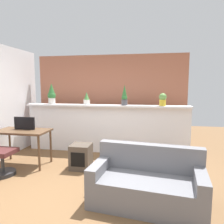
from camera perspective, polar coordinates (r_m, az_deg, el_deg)
ground_plane at (r=3.66m, az=-8.53°, el=-20.22°), size 12.00×12.00×0.00m
divider_wall at (r=5.29m, az=-1.71°, el=-4.73°), size 4.06×0.16×1.17m
plant_shelf at (r=5.16m, az=-1.82°, el=1.75°), size 4.06×0.32×0.04m
brick_wall_behind at (r=5.78m, az=-0.51°, el=2.95°), size 4.06×0.10×2.50m
potted_plant_0 at (r=5.65m, az=-16.10°, el=4.71°), size 0.21×0.21×0.53m
potted_plant_1 at (r=5.30m, az=-6.91°, el=3.57°), size 0.16×0.16×0.31m
potted_plant_2 at (r=5.04m, az=3.41°, el=4.30°), size 0.14×0.14×0.49m
potted_plant_3 at (r=5.03m, az=13.63°, el=3.43°), size 0.17×0.17×0.29m
desk at (r=4.81m, az=-23.15°, el=-5.55°), size 1.10×0.60×0.75m
tv_monitor at (r=4.83m, az=-22.72°, el=-2.82°), size 0.46×0.04×0.27m
side_cube_shelf at (r=4.39m, az=-8.43°, el=-11.87°), size 0.40×0.41×0.50m
couch at (r=3.19m, az=9.51°, el=-18.81°), size 1.64×0.94×0.80m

